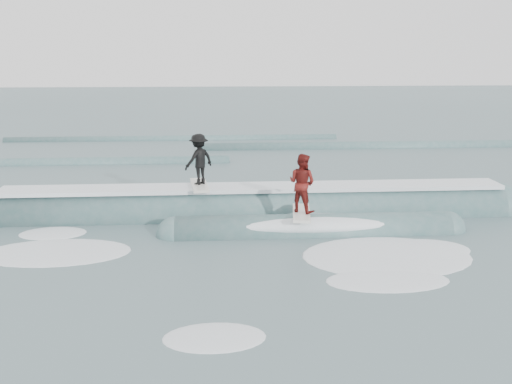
{
  "coord_description": "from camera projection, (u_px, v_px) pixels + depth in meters",
  "views": [
    {
      "loc": [
        -1.31,
        -16.06,
        5.81
      ],
      "look_at": [
        0.0,
        2.82,
        1.1
      ],
      "focal_mm": 40.0,
      "sensor_mm": 36.0,
      "label": 1
    }
  ],
  "objects": [
    {
      "name": "ground",
      "position": [
        263.0,
        250.0,
        17.04
      ],
      "size": [
        160.0,
        160.0,
        0.0
      ],
      "primitive_type": "plane",
      "color": "#3F585C",
      "rests_on": "ground"
    },
    {
      "name": "whitewater",
      "position": [
        274.0,
        263.0,
        15.99
      ],
      "size": [
        14.15,
        8.81,
        0.1
      ],
      "color": "white",
      "rests_on": "ground"
    },
    {
      "name": "breaking_wave",
      "position": [
        266.0,
        217.0,
        20.27
      ],
      "size": [
        20.06,
        3.8,
        2.03
      ],
      "color": "#3B6263",
      "rests_on": "ground"
    },
    {
      "name": "surfer_red",
      "position": [
        302.0,
        185.0,
        18.31
      ],
      "size": [
        1.18,
        2.05,
        2.01
      ],
      "color": "silver",
      "rests_on": "ground"
    },
    {
      "name": "far_swells",
      "position": [
        220.0,
        150.0,
        34.05
      ],
      "size": [
        42.3,
        8.65,
        0.8
      ],
      "color": "#3B6263",
      "rests_on": "ground"
    },
    {
      "name": "surfer_black",
      "position": [
        199.0,
        161.0,
        20.12
      ],
      "size": [
        1.31,
        2.05,
        1.9
      ],
      "color": "silver",
      "rests_on": "ground"
    }
  ]
}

